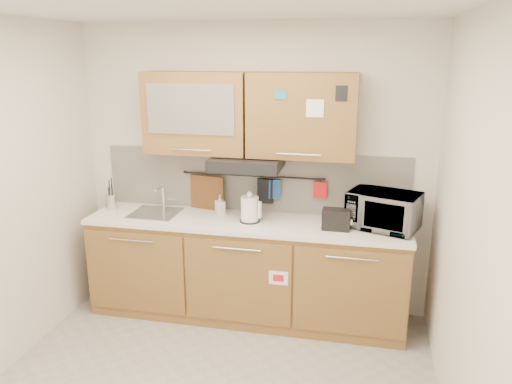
% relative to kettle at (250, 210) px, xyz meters
% --- Properties ---
extents(ceiling, '(3.20, 3.20, 0.00)m').
position_rel_kettle_xyz_m(ceiling, '(-0.04, -1.17, 1.57)').
color(ceiling, white).
rests_on(ceiling, wall_back).
extents(wall_back, '(3.20, 0.00, 3.20)m').
position_rel_kettle_xyz_m(wall_back, '(-0.04, 0.33, 0.27)').
color(wall_back, silver).
rests_on(wall_back, ground).
extents(wall_right, '(0.00, 3.00, 3.00)m').
position_rel_kettle_xyz_m(wall_right, '(1.56, -1.17, 0.27)').
color(wall_right, silver).
rests_on(wall_right, ground).
extents(base_cabinet, '(2.80, 0.64, 0.88)m').
position_rel_kettle_xyz_m(base_cabinet, '(-0.04, 0.03, -0.62)').
color(base_cabinet, olive).
rests_on(base_cabinet, floor).
extents(countertop, '(2.82, 0.62, 0.04)m').
position_rel_kettle_xyz_m(countertop, '(-0.04, 0.02, -0.13)').
color(countertop, white).
rests_on(countertop, base_cabinet).
extents(backsplash, '(2.80, 0.02, 0.56)m').
position_rel_kettle_xyz_m(backsplash, '(-0.04, 0.32, 0.17)').
color(backsplash, silver).
rests_on(backsplash, countertop).
extents(upper_cabinets, '(1.82, 0.37, 0.70)m').
position_rel_kettle_xyz_m(upper_cabinets, '(-0.05, 0.16, 0.80)').
color(upper_cabinets, olive).
rests_on(upper_cabinets, wall_back).
extents(range_hood, '(0.60, 0.46, 0.10)m').
position_rel_kettle_xyz_m(range_hood, '(-0.04, 0.08, 0.39)').
color(range_hood, black).
rests_on(range_hood, upper_cabinets).
extents(sink, '(0.42, 0.40, 0.26)m').
position_rel_kettle_xyz_m(sink, '(-0.89, 0.04, -0.10)').
color(sink, silver).
rests_on(sink, countertop).
extents(utensil_rail, '(1.30, 0.02, 0.02)m').
position_rel_kettle_xyz_m(utensil_rail, '(-0.04, 0.28, 0.23)').
color(utensil_rail, black).
rests_on(utensil_rail, backsplash).
extents(utensil_crock, '(0.13, 0.13, 0.30)m').
position_rel_kettle_xyz_m(utensil_crock, '(-1.34, 0.08, -0.03)').
color(utensil_crock, silver).
rests_on(utensil_crock, countertop).
extents(kettle, '(0.20, 0.19, 0.27)m').
position_rel_kettle_xyz_m(kettle, '(0.00, 0.00, 0.00)').
color(kettle, white).
rests_on(kettle, countertop).
extents(toaster, '(0.23, 0.14, 0.17)m').
position_rel_kettle_xyz_m(toaster, '(0.74, -0.04, -0.02)').
color(toaster, black).
rests_on(toaster, countertop).
extents(microwave, '(0.65, 0.54, 0.31)m').
position_rel_kettle_xyz_m(microwave, '(1.12, 0.08, 0.05)').
color(microwave, '#999999').
rests_on(microwave, countertop).
extents(soap_bottle, '(0.11, 0.11, 0.18)m').
position_rel_kettle_xyz_m(soap_bottle, '(-0.31, 0.16, -0.02)').
color(soap_bottle, '#999999').
rests_on(soap_bottle, countertop).
extents(cutting_board, '(0.34, 0.09, 0.42)m').
position_rel_kettle_xyz_m(cutting_board, '(-0.47, 0.27, 0.00)').
color(cutting_board, brown).
rests_on(cutting_board, utensil_rail).
extents(oven_mitt, '(0.11, 0.05, 0.18)m').
position_rel_kettle_xyz_m(oven_mitt, '(0.17, 0.27, 0.12)').
color(oven_mitt, '#21549B').
rests_on(oven_mitt, utensil_rail).
extents(dark_pouch, '(0.14, 0.04, 0.22)m').
position_rel_kettle_xyz_m(dark_pouch, '(0.08, 0.27, 0.10)').
color(dark_pouch, black).
rests_on(dark_pouch, utensil_rail).
extents(pot_holder, '(0.12, 0.04, 0.15)m').
position_rel_kettle_xyz_m(pot_holder, '(0.58, 0.27, 0.14)').
color(pot_holder, red).
rests_on(pot_holder, utensil_rail).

